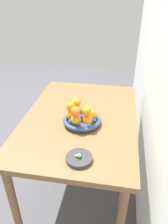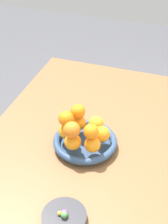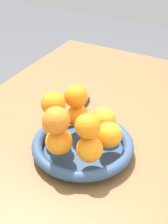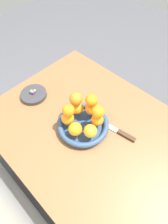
{
  "view_description": "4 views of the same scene",
  "coord_description": "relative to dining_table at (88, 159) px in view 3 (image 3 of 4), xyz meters",
  "views": [
    {
      "loc": [
        1.24,
        0.24,
        1.55
      ],
      "look_at": [
        0.09,
        0.04,
        0.83
      ],
      "focal_mm": 35.0,
      "sensor_mm": 36.0,
      "label": 1
    },
    {
      "loc": [
        1.01,
        0.34,
        1.64
      ],
      "look_at": [
        0.04,
        0.01,
        0.87
      ],
      "focal_mm": 55.0,
      "sensor_mm": 36.0,
      "label": 2
    },
    {
      "loc": [
        0.64,
        0.34,
        1.28
      ],
      "look_at": [
        0.08,
        0.03,
        0.87
      ],
      "focal_mm": 55.0,
      "sensor_mm": 36.0,
      "label": 3
    },
    {
      "loc": [
        -0.23,
        0.34,
        1.47
      ],
      "look_at": [
        0.08,
        0.02,
        0.86
      ],
      "focal_mm": 28.0,
      "sensor_mm": 36.0,
      "label": 4
    }
  ],
  "objects": [
    {
      "name": "knife",
      "position": [
        -0.04,
        -0.07,
        0.09
      ],
      "size": [
        0.26,
        0.06,
        0.01
      ],
      "color": "#3F2819",
      "rests_on": "dining_table"
    },
    {
      "name": "dining_table",
      "position": [
        0.0,
        0.0,
        0.0
      ],
      "size": [
        1.1,
        0.76,
        0.74
      ],
      "color": "brown",
      "rests_on": "ground_plane"
    },
    {
      "name": "orange_9",
      "position": [
        0.03,
        -0.02,
        0.21
      ],
      "size": [
        0.06,
        0.06,
        0.06
      ],
      "primitive_type": "sphere",
      "color": "orange",
      "rests_on": "orange_5"
    },
    {
      "name": "orange_1",
      "position": [
        0.14,
        0.0,
        0.16
      ],
      "size": [
        0.06,
        0.06,
        0.06
      ],
      "primitive_type": "sphere",
      "color": "orange",
      "rests_on": "fruit_bowl"
    },
    {
      "name": "orange_7",
      "position": [
        0.13,
        0.06,
        0.21
      ],
      "size": [
        0.06,
        0.06,
        0.06
      ],
      "primitive_type": "sphere",
      "color": "orange",
      "rests_on": "orange_2"
    },
    {
      "name": "orange_8",
      "position": [
        0.15,
        -0.0,
        0.22
      ],
      "size": [
        0.06,
        0.06,
        0.06
      ],
      "primitive_type": "sphere",
      "color": "orange",
      "rests_on": "orange_1"
    },
    {
      "name": "fruit_bowl",
      "position": [
        0.08,
        0.03,
        0.11
      ],
      "size": [
        0.25,
        0.25,
        0.04
      ],
      "color": "navy",
      "rests_on": "dining_table"
    },
    {
      "name": "orange_0",
      "position": [
        0.09,
        -0.04,
        0.16
      ],
      "size": [
        0.06,
        0.06,
        0.06
      ],
      "primitive_type": "sphere",
      "color": "orange",
      "rests_on": "fruit_bowl"
    },
    {
      "name": "orange_3",
      "position": [
        0.07,
        0.09,
        0.16
      ],
      "size": [
        0.06,
        0.06,
        0.06
      ],
      "primitive_type": "sphere",
      "color": "orange",
      "rests_on": "fruit_bowl"
    },
    {
      "name": "orange_4",
      "position": [
        0.01,
        0.05,
        0.16
      ],
      "size": [
        0.06,
        0.06,
        0.06
      ],
      "primitive_type": "sphere",
      "color": "orange",
      "rests_on": "fruit_bowl"
    },
    {
      "name": "orange_6",
      "position": [
        0.09,
        -0.04,
        0.22
      ],
      "size": [
        0.06,
        0.06,
        0.06
      ],
      "primitive_type": "sphere",
      "color": "orange",
      "rests_on": "orange_0"
    },
    {
      "name": "orange_2",
      "position": [
        0.13,
        0.07,
        0.16
      ],
      "size": [
        0.06,
        0.06,
        0.06
      ],
      "primitive_type": "sphere",
      "color": "orange",
      "rests_on": "fruit_bowl"
    },
    {
      "name": "orange_5",
      "position": [
        0.03,
        -0.02,
        0.16
      ],
      "size": [
        0.06,
        0.06,
        0.06
      ],
      "primitive_type": "sphere",
      "color": "orange",
      "rests_on": "fruit_bowl"
    }
  ]
}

